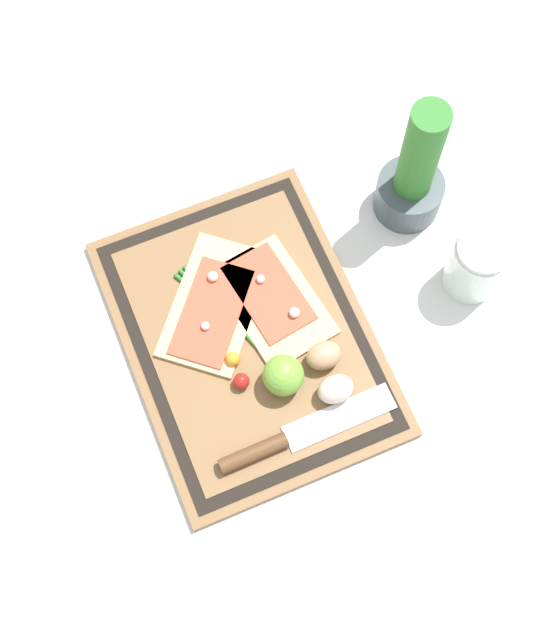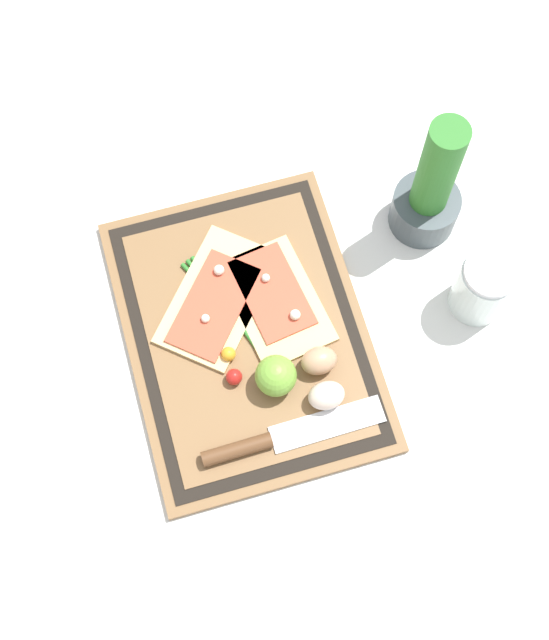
% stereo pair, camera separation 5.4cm
% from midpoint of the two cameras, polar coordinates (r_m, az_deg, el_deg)
% --- Properties ---
extents(ground_plane, '(6.00, 6.00, 0.00)m').
position_cam_midpoint_polar(ground_plane, '(1.32, -2.90, -1.25)').
color(ground_plane, silver).
extents(cutting_board, '(0.46, 0.35, 0.02)m').
position_cam_midpoint_polar(cutting_board, '(1.31, -2.92, -1.14)').
color(cutting_board, brown).
rests_on(cutting_board, ground_plane).
extents(pizza_slice_near, '(0.23, 0.22, 0.02)m').
position_cam_midpoint_polar(pizza_slice_near, '(1.32, -5.05, 0.88)').
color(pizza_slice_near, '#DBBC7F').
rests_on(pizza_slice_near, cutting_board).
extents(pizza_slice_far, '(0.20, 0.15, 0.02)m').
position_cam_midpoint_polar(pizza_slice_far, '(1.32, -1.29, 1.25)').
color(pizza_slice_far, '#DBBC7F').
rests_on(pizza_slice_far, cutting_board).
extents(knife, '(0.04, 0.26, 0.02)m').
position_cam_midpoint_polar(knife, '(1.25, -0.97, -7.92)').
color(knife, silver).
rests_on(knife, cutting_board).
extents(egg_brown, '(0.04, 0.05, 0.04)m').
position_cam_midpoint_polar(egg_brown, '(1.27, 1.98, -2.35)').
color(egg_brown, tan).
rests_on(egg_brown, cutting_board).
extents(egg_pink, '(0.04, 0.05, 0.04)m').
position_cam_midpoint_polar(egg_pink, '(1.26, 2.71, -4.50)').
color(egg_pink, beige).
rests_on(egg_pink, cutting_board).
extents(lime, '(0.06, 0.06, 0.06)m').
position_cam_midpoint_polar(lime, '(1.25, -0.66, -3.62)').
color(lime, '#70A838').
rests_on(lime, cutting_board).
extents(cherry_tomato_red, '(0.02, 0.02, 0.02)m').
position_cam_midpoint_polar(cherry_tomato_red, '(1.27, -3.35, -3.99)').
color(cherry_tomato_red, red).
rests_on(cherry_tomato_red, cutting_board).
extents(cherry_tomato_yellow, '(0.02, 0.02, 0.02)m').
position_cam_midpoint_polar(cherry_tomato_yellow, '(1.28, -3.88, -2.58)').
color(cherry_tomato_yellow, gold).
rests_on(cherry_tomato_yellow, cutting_board).
extents(scallion_bunch, '(0.24, 0.12, 0.01)m').
position_cam_midpoint_polar(scallion_bunch, '(1.31, -3.60, -0.35)').
color(scallion_bunch, '#2D7528').
rests_on(scallion_bunch, cutting_board).
extents(herb_pot, '(0.10, 0.10, 0.25)m').
position_cam_midpoint_polar(herb_pot, '(1.34, 7.76, 8.99)').
color(herb_pot, '#3D474C').
rests_on(herb_pot, ground_plane).
extents(sauce_jar, '(0.08, 0.08, 0.11)m').
position_cam_midpoint_polar(sauce_jar, '(1.33, 11.62, 3.31)').
color(sauce_jar, silver).
rests_on(sauce_jar, ground_plane).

